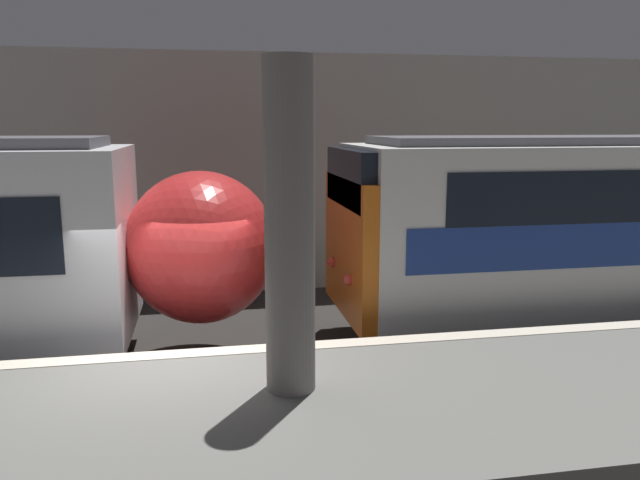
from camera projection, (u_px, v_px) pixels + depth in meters
name	position (u px, v px, depth m)	size (l,w,h in m)	color
ground_plane	(172.00, 423.00, 8.24)	(120.00, 120.00, 0.00)	#282623
platform	(161.00, 457.00, 6.45)	(40.00, 3.53, 1.01)	slate
station_rear_barrier	(180.00, 176.00, 14.02)	(50.00, 0.15, 5.47)	#9E998E
support_pillar_near	(290.00, 229.00, 6.60)	(0.54, 0.54, 3.58)	slate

